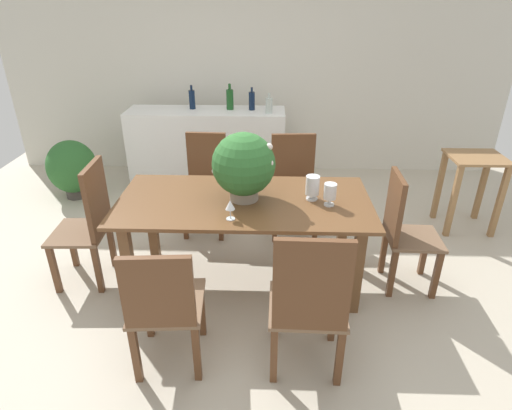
# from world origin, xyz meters

# --- Properties ---
(ground_plane) EXTENTS (7.04, 7.04, 0.00)m
(ground_plane) POSITION_xyz_m (0.00, 0.00, 0.00)
(ground_plane) COLOR #BCB29E
(back_wall) EXTENTS (6.40, 0.10, 2.60)m
(back_wall) POSITION_xyz_m (0.00, 2.60, 1.30)
(back_wall) COLOR beige
(back_wall) RESTS_ON ground
(dining_table) EXTENTS (1.94, 0.94, 0.76)m
(dining_table) POSITION_xyz_m (0.00, -0.03, 0.65)
(dining_table) COLOR brown
(dining_table) RESTS_ON ground
(chair_near_left) EXTENTS (0.48, 0.50, 0.93)m
(chair_near_left) POSITION_xyz_m (-0.43, -0.97, 0.52)
(chair_near_left) COLOR brown
(chair_near_left) RESTS_ON ground
(chair_near_right) EXTENTS (0.48, 0.46, 1.05)m
(chair_near_right) POSITION_xyz_m (0.43, -0.98, 0.57)
(chair_near_right) COLOR brown
(chair_near_right) RESTS_ON ground
(chair_far_right) EXTENTS (0.50, 0.47, 0.97)m
(chair_far_right) POSITION_xyz_m (0.43, 0.91, 0.54)
(chair_far_right) COLOR brown
(chair_far_right) RESTS_ON ground
(chair_far_left) EXTENTS (0.44, 0.44, 0.98)m
(chair_far_left) POSITION_xyz_m (-0.43, 0.91, 0.54)
(chair_far_left) COLOR brown
(chair_far_left) RESTS_ON ground
(chair_foot_end) EXTENTS (0.43, 0.41, 0.98)m
(chair_foot_end) POSITION_xyz_m (1.25, -0.02, 0.53)
(chair_foot_end) COLOR brown
(chair_foot_end) RESTS_ON ground
(chair_head_end) EXTENTS (0.44, 0.46, 1.04)m
(chair_head_end) POSITION_xyz_m (-1.24, -0.02, 0.57)
(chair_head_end) COLOR brown
(chair_head_end) RESTS_ON ground
(flower_centerpiece) EXTENTS (0.48, 0.48, 0.52)m
(flower_centerpiece) POSITION_xyz_m (-0.00, -0.01, 1.04)
(flower_centerpiece) COLOR gray
(flower_centerpiece) RESTS_ON dining_table
(crystal_vase_left) EXTENTS (0.11, 0.11, 0.19)m
(crystal_vase_left) POSITION_xyz_m (0.52, 0.00, 0.88)
(crystal_vase_left) COLOR silver
(crystal_vase_left) RESTS_ON dining_table
(crystal_vase_center_near) EXTENTS (0.09, 0.09, 0.17)m
(crystal_vase_center_near) POSITION_xyz_m (0.64, -0.10, 0.87)
(crystal_vase_center_near) COLOR silver
(crystal_vase_center_near) RESTS_ON dining_table
(wine_glass) EXTENTS (0.07, 0.07, 0.15)m
(wine_glass) POSITION_xyz_m (-0.08, -0.34, 0.87)
(wine_glass) COLOR silver
(wine_glass) RESTS_ON dining_table
(kitchen_counter) EXTENTS (1.86, 0.51, 0.94)m
(kitchen_counter) POSITION_xyz_m (-0.57, 1.99, 0.47)
(kitchen_counter) COLOR white
(kitchen_counter) RESTS_ON ground
(wine_bottle_dark) EXTENTS (0.08, 0.08, 0.23)m
(wine_bottle_dark) POSITION_xyz_m (0.18, 1.87, 1.03)
(wine_bottle_dark) COLOR #B2BFB7
(wine_bottle_dark) RESTS_ON kitchen_counter
(wine_bottle_amber) EXTENTS (0.08, 0.08, 0.30)m
(wine_bottle_amber) POSITION_xyz_m (-0.28, 2.04, 1.06)
(wine_bottle_amber) COLOR #194C1E
(wine_bottle_amber) RESTS_ON kitchen_counter
(wine_bottle_clear) EXTENTS (0.07, 0.07, 0.26)m
(wine_bottle_clear) POSITION_xyz_m (-0.02, 2.02, 1.05)
(wine_bottle_clear) COLOR #0F1E38
(wine_bottle_clear) RESTS_ON kitchen_counter
(wine_bottle_tall) EXTENTS (0.07, 0.07, 0.28)m
(wine_bottle_tall) POSITION_xyz_m (-0.73, 2.05, 1.06)
(wine_bottle_tall) COLOR #0F1E38
(wine_bottle_tall) RESTS_ON kitchen_counter
(side_table) EXTENTS (0.52, 0.46, 0.78)m
(side_table) POSITION_xyz_m (2.20, 0.98, 0.55)
(side_table) COLOR olive
(side_table) RESTS_ON ground
(potted_plant_floor) EXTENTS (0.56, 0.56, 0.69)m
(potted_plant_floor) POSITION_xyz_m (-2.09, 1.57, 0.36)
(potted_plant_floor) COLOR #423D38
(potted_plant_floor) RESTS_ON ground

